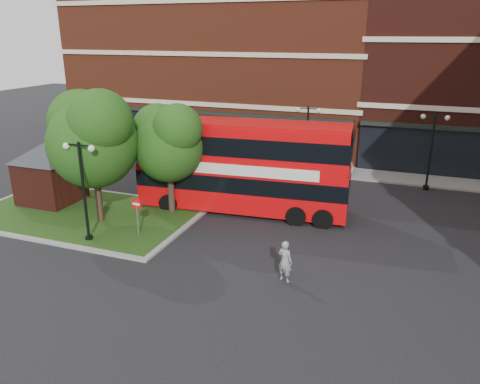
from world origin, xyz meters
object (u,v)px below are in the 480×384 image
at_px(woman, 285,261).
at_px(car_silver, 196,156).
at_px(bus, 243,161).
at_px(car_white, 324,164).

height_order(woman, car_silver, woman).
xyz_separation_m(bus, car_silver, (-6.62, 7.66, -2.18)).
bearing_deg(woman, bus, -37.86).
relative_size(woman, car_silver, 0.39).
bearing_deg(woman, car_silver, -33.14).
bearing_deg(woman, car_white, -64.90).
distance_m(bus, car_silver, 10.35).
height_order(bus, car_silver, bus).
bearing_deg(car_silver, bus, -133.23).
height_order(bus, car_white, bus).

